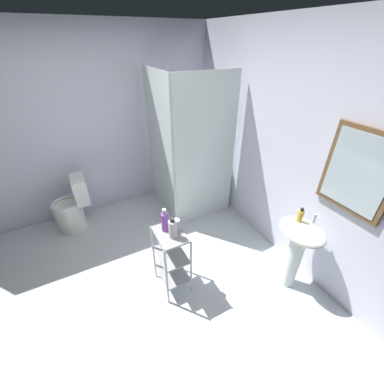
% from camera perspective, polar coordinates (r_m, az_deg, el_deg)
% --- Properties ---
extents(ground_plane, '(4.20, 4.20, 0.02)m').
position_cam_1_polar(ground_plane, '(2.85, -12.74, -22.75)').
color(ground_plane, silver).
extents(wall_back, '(4.20, 0.14, 2.50)m').
position_cam_1_polar(wall_back, '(2.83, 22.38, 8.48)').
color(wall_back, silver).
rests_on(wall_back, ground_plane).
extents(wall_left, '(0.10, 4.20, 2.50)m').
position_cam_1_polar(wall_left, '(3.66, -23.73, 13.37)').
color(wall_left, silver).
rests_on(wall_left, ground_plane).
extents(shower_stall, '(0.92, 0.92, 2.00)m').
position_cam_1_polar(shower_stall, '(3.66, -1.19, 2.62)').
color(shower_stall, white).
rests_on(shower_stall, ground_plane).
extents(pedestal_sink, '(0.46, 0.37, 0.81)m').
position_cam_1_polar(pedestal_sink, '(2.65, 23.72, -11.17)').
color(pedestal_sink, white).
rests_on(pedestal_sink, ground_plane).
extents(sink_faucet, '(0.03, 0.03, 0.10)m').
position_cam_1_polar(sink_faucet, '(2.57, 26.86, -5.54)').
color(sink_faucet, silver).
rests_on(sink_faucet, pedestal_sink).
extents(toilet, '(0.37, 0.49, 0.76)m').
position_cam_1_polar(toilet, '(3.71, -26.32, -3.47)').
color(toilet, white).
rests_on(toilet, ground_plane).
extents(storage_cart, '(0.38, 0.28, 0.74)m').
position_cam_1_polar(storage_cart, '(2.53, -4.86, -14.81)').
color(storage_cart, silver).
rests_on(storage_cart, ground_plane).
extents(hand_soap_bottle, '(0.05, 0.05, 0.15)m').
position_cam_1_polar(hand_soap_bottle, '(2.52, 24.16, -5.06)').
color(hand_soap_bottle, gold).
rests_on(hand_soap_bottle, pedestal_sink).
extents(lotion_bottle_white, '(0.08, 0.08, 0.22)m').
position_cam_1_polar(lotion_bottle_white, '(2.22, -4.57, -8.61)').
color(lotion_bottle_white, white).
rests_on(lotion_bottle_white, storage_cart).
extents(conditioner_bottle_purple, '(0.07, 0.07, 0.24)m').
position_cam_1_polar(conditioner_bottle_purple, '(2.29, -6.39, -6.87)').
color(conditioner_bottle_purple, purple).
rests_on(conditioner_bottle_purple, storage_cart).
extents(rinse_cup, '(0.07, 0.07, 0.11)m').
position_cam_1_polar(rinse_cup, '(2.33, -3.74, -7.59)').
color(rinse_cup, silver).
rests_on(rinse_cup, storage_cart).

